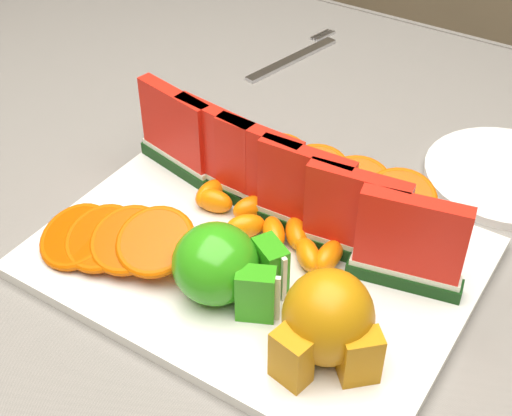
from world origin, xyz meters
TOP-DOWN VIEW (x-y plane):
  - table at (0.00, 0.00)m, footprint 1.40×0.90m
  - tablecloth at (0.00, 0.00)m, footprint 1.53×1.03m
  - platter at (0.07, -0.06)m, footprint 0.40×0.30m
  - apple_cluster at (0.07, -0.12)m, footprint 0.11×0.09m
  - pear_cluster at (0.18, -0.13)m, footprint 0.10×0.10m
  - side_plate at (0.23, 0.20)m, footprint 0.20×0.20m
  - fork at (-0.11, 0.31)m, footprint 0.05×0.19m
  - watermelon_row at (0.07, -0.01)m, footprint 0.39×0.07m
  - orange_fan_front at (-0.04, -0.14)m, footprint 0.17×0.11m
  - orange_fan_back at (0.07, 0.06)m, footprint 0.28×0.09m
  - tangerine_segments at (0.06, -0.04)m, footprint 0.17×0.07m

SIDE VIEW (x-z plane):
  - table at x=0.00m, z-range 0.28..1.03m
  - tablecloth at x=0.00m, z-range 0.62..0.82m
  - fork at x=-0.11m, z-range 0.76..0.76m
  - side_plate at x=0.23m, z-range 0.76..0.77m
  - platter at x=0.07m, z-range 0.76..0.77m
  - tangerine_segments at x=0.06m, z-range 0.77..0.79m
  - orange_fan_back at x=0.07m, z-range 0.77..0.81m
  - orange_fan_front at x=-0.04m, z-range 0.77..0.82m
  - apple_cluster at x=0.07m, z-range 0.77..0.84m
  - pear_cluster at x=0.18m, z-range 0.77..0.85m
  - watermelon_row at x=0.07m, z-range 0.77..0.87m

